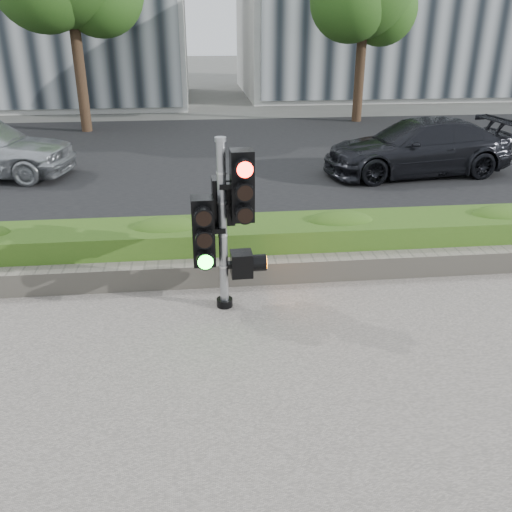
% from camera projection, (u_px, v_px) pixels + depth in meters
% --- Properties ---
extents(ground, '(120.00, 120.00, 0.00)m').
position_uv_depth(ground, '(266.00, 355.00, 6.29)').
color(ground, '#51514C').
rests_on(ground, ground).
extents(road, '(60.00, 13.00, 0.02)m').
position_uv_depth(road, '(222.00, 157.00, 15.40)').
color(road, black).
rests_on(road, ground).
extents(curb, '(60.00, 0.25, 0.12)m').
position_uv_depth(curb, '(242.00, 247.00, 9.14)').
color(curb, gray).
rests_on(curb, ground).
extents(stone_wall, '(12.00, 0.32, 0.34)m').
position_uv_depth(stone_wall, '(249.00, 271.00, 7.94)').
color(stone_wall, gray).
rests_on(stone_wall, sidewalk).
extents(hedge, '(12.00, 1.00, 0.68)m').
position_uv_depth(hedge, '(245.00, 244.00, 8.47)').
color(hedge, olive).
rests_on(hedge, sidewalk).
extents(traffic_signal, '(0.79, 0.58, 2.28)m').
position_uv_depth(traffic_signal, '(225.00, 217.00, 6.85)').
color(traffic_signal, black).
rests_on(traffic_signal, sidewalk).
extents(car_dark, '(4.84, 2.37, 1.35)m').
position_uv_depth(car_dark, '(417.00, 147.00, 13.43)').
color(car_dark, black).
rests_on(car_dark, road).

